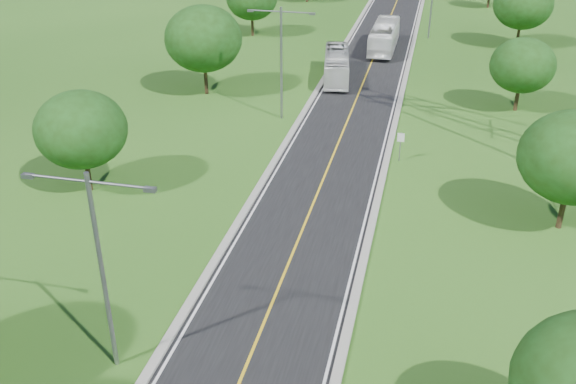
# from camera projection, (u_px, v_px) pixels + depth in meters

# --- Properties ---
(ground) EXTENTS (260.00, 260.00, 0.00)m
(ground) POSITION_uv_depth(u_px,v_px,m) (367.00, 75.00, 70.44)
(ground) COLOR #234B15
(ground) RESTS_ON ground
(road) EXTENTS (8.00, 150.00, 0.06)m
(road) POSITION_uv_depth(u_px,v_px,m) (373.00, 60.00, 75.61)
(road) COLOR black
(road) RESTS_ON ground
(curb_left) EXTENTS (0.50, 150.00, 0.22)m
(curb_left) POSITION_uv_depth(u_px,v_px,m) (337.00, 57.00, 76.42)
(curb_left) COLOR gray
(curb_left) RESTS_ON ground
(curb_right) EXTENTS (0.50, 150.00, 0.22)m
(curb_right) POSITION_uv_depth(u_px,v_px,m) (409.00, 61.00, 74.72)
(curb_right) COLOR gray
(curb_right) RESTS_ON ground
(speed_limit_sign) EXTENTS (0.55, 0.09, 2.40)m
(speed_limit_sign) POSITION_uv_depth(u_px,v_px,m) (401.00, 142.00, 49.64)
(speed_limit_sign) COLOR slate
(speed_limit_sign) RESTS_ON ground
(streetlight_near_left) EXTENTS (5.90, 0.25, 10.00)m
(streetlight_near_left) POSITION_uv_depth(u_px,v_px,m) (100.00, 258.00, 27.44)
(streetlight_near_left) COLOR slate
(streetlight_near_left) RESTS_ON ground
(streetlight_mid_left) EXTENTS (5.90, 0.25, 10.00)m
(streetlight_mid_left) POSITION_uv_depth(u_px,v_px,m) (281.00, 54.00, 55.94)
(streetlight_mid_left) COLOR slate
(streetlight_mid_left) RESTS_ON ground
(tree_lb) EXTENTS (6.30, 6.30, 7.33)m
(tree_lb) POSITION_uv_depth(u_px,v_px,m) (81.00, 129.00, 43.87)
(tree_lb) COLOR black
(tree_lb) RESTS_ON ground
(tree_lc) EXTENTS (7.56, 7.56, 8.79)m
(tree_lc) POSITION_uv_depth(u_px,v_px,m) (203.00, 39.00, 62.24)
(tree_lc) COLOR black
(tree_lc) RESTS_ON ground
(tree_rb) EXTENTS (6.72, 6.72, 7.82)m
(tree_rb) POSITION_uv_depth(u_px,v_px,m) (574.00, 157.00, 39.03)
(tree_rb) COLOR black
(tree_rb) RESTS_ON ground
(tree_rc) EXTENTS (5.88, 5.88, 6.84)m
(tree_rc) POSITION_uv_depth(u_px,v_px,m) (523.00, 65.00, 58.51)
(tree_rc) COLOR black
(tree_rc) RESTS_ON ground
(tree_rd) EXTENTS (7.14, 7.14, 8.30)m
(tree_rd) POSITION_uv_depth(u_px,v_px,m) (523.00, 4.00, 78.41)
(tree_rd) COLOR black
(tree_rd) RESTS_ON ground
(bus_outbound) EXTENTS (2.83, 11.99, 3.34)m
(bus_outbound) POSITION_uv_depth(u_px,v_px,m) (384.00, 36.00, 78.58)
(bus_outbound) COLOR white
(bus_outbound) RESTS_ON road
(bus_inbound) EXTENTS (4.12, 10.90, 2.97)m
(bus_inbound) POSITION_uv_depth(u_px,v_px,m) (337.00, 65.00, 68.28)
(bus_inbound) COLOR silver
(bus_inbound) RESTS_ON road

